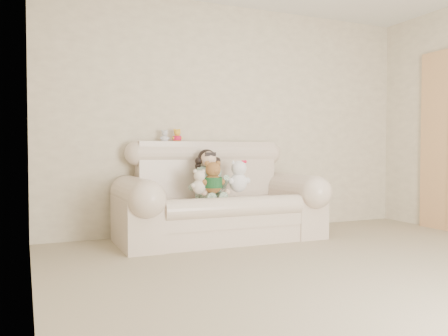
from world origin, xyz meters
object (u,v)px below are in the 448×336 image
(seated_child, at_px, (208,174))
(sofa, at_px, (220,190))
(brown_teddy, at_px, (213,174))
(white_cat, at_px, (238,173))
(cream_teddy, at_px, (199,179))

(seated_child, bearing_deg, sofa, -29.60)
(sofa, height_order, seated_child, sofa)
(brown_teddy, distance_m, white_cat, 0.31)
(brown_teddy, bearing_deg, cream_teddy, -165.96)
(white_cat, xyz_separation_m, cream_teddy, (-0.45, -0.04, -0.05))
(brown_teddy, height_order, cream_teddy, brown_teddy)
(brown_teddy, xyz_separation_m, white_cat, (0.31, 0.05, 0.01))
(seated_child, xyz_separation_m, cream_teddy, (-0.18, -0.21, -0.04))
(sofa, relative_size, cream_teddy, 7.36)
(sofa, bearing_deg, cream_teddy, -154.62)
(brown_teddy, height_order, white_cat, white_cat)
(white_cat, bearing_deg, cream_teddy, 171.36)
(sofa, relative_size, white_cat, 5.33)
(seated_child, xyz_separation_m, white_cat, (0.27, -0.17, 0.01))
(sofa, relative_size, seated_child, 3.95)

